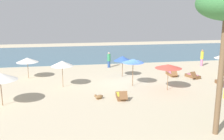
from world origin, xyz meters
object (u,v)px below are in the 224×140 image
Objects in this scene: umbrella_6 at (133,61)px; lounger_0 at (193,76)px; dog at (99,97)px; umbrella_1 at (27,60)px; umbrella_0 at (168,66)px; person_2 at (202,58)px; umbrella_3 at (0,76)px; lounger_2 at (172,74)px; lounger_1 at (121,96)px; person_0 at (109,60)px; umbrella_2 at (123,58)px; umbrella_4 at (62,63)px; lounger_3 at (222,83)px.

umbrella_6 is 1.31× the size of lounger_0.
dog is (-9.52, -4.53, -0.00)m from lounger_0.
umbrella_1 is 9.20m from dog.
umbrella_0 is at bearing -139.08° from lounger_0.
umbrella_3 is at bearing -153.95° from person_2.
lounger_0 is 1.99m from lounger_2.
dog is (-1.61, 0.12, -0.00)m from lounger_1.
umbrella_3 is 13.98m from person_0.
umbrella_3 is (-9.59, -6.26, 0.22)m from umbrella_2.
umbrella_6 is at bearing 41.35° from dog.
umbrella_3 reaches higher than lounger_0.
umbrella_0 is at bearing -15.86° from umbrella_4.
umbrella_0 is 0.95× the size of umbrella_4.
lounger_1 is 14.84m from person_2.
person_2 reaches higher than lounger_3.
umbrella_1 is 8.97m from person_0.
umbrella_2 reaches higher than lounger_2.
person_2 is (9.75, 6.51, -1.19)m from umbrella_6.
umbrella_2 reaches higher than person_2.
lounger_2 reaches higher than dog.
lounger_0 is (15.31, -2.44, -1.58)m from umbrella_1.
umbrella_0 is 1.05× the size of umbrella_1.
dog is at bearing -154.54° from lounger_0.
lounger_3 is 12.12m from person_0.
person_0 is at bearing 138.78° from lounger_2.
umbrella_4 reaches higher than person_2.
umbrella_6 is 4.75m from dog.
person_2 reaches higher than lounger_0.
person_0 is (8.22, 3.48, -0.90)m from umbrella_1.
person_0 is at bearing 49.83° from umbrella_3.
lounger_3 is at bearing -52.13° from lounger_2.
umbrella_4 is 16.64m from person_2.
lounger_0 is at bearing 15.00° from umbrella_6.
umbrella_2 is at bearing 63.38° from dog.
umbrella_0 is 1.24× the size of person_0.
umbrella_2 is at bearing -5.89° from umbrella_1.
umbrella_1 is 15.58m from lounger_0.
umbrella_0 is at bearing 6.54° from umbrella_3.
umbrella_0 is 6.09m from dog.
person_0 is at bearing 76.91° from dog.
umbrella_2 is at bearing 175.40° from lounger_2.
umbrella_1 is 18.94m from person_2.
umbrella_2 is 9.08m from lounger_3.
umbrella_1 reaches higher than lounger_3.
umbrella_6 is (-2.45, 1.64, 0.20)m from umbrella_0.
umbrella_2 is at bearing 24.08° from umbrella_4.
umbrella_4 is 8.59m from person_0.
umbrella_6 is 1.36× the size of person_0.
lounger_0 is (16.08, 4.73, -1.84)m from umbrella_3.
umbrella_2 reaches higher than person_0.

